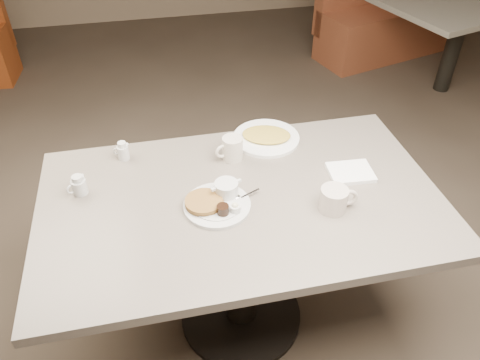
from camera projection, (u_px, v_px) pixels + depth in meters
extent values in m
cube|color=#4C3F33|center=(241.00, 317.00, 2.24)|extent=(7.00, 8.00, 0.02)
cube|color=slate|center=(241.00, 202.00, 1.77)|extent=(1.50, 0.90, 0.04)
cylinder|color=black|center=(241.00, 264.00, 2.00)|extent=(0.14, 0.14, 0.69)
cylinder|color=black|center=(241.00, 314.00, 2.22)|extent=(0.56, 0.56, 0.03)
cylinder|color=silver|center=(217.00, 205.00, 1.71)|extent=(0.31, 0.31, 0.01)
cylinder|color=silver|center=(217.00, 203.00, 1.71)|extent=(0.23, 0.23, 0.00)
cylinder|color=brown|center=(204.00, 203.00, 1.71)|extent=(0.17, 0.17, 0.01)
cylinder|color=brown|center=(204.00, 201.00, 1.69)|extent=(0.17, 0.17, 0.01)
cylinder|color=silver|center=(226.00, 189.00, 1.73)|extent=(0.11, 0.11, 0.05)
cube|color=silver|center=(214.00, 189.00, 1.70)|extent=(0.02, 0.02, 0.01)
cube|color=silver|center=(239.00, 181.00, 1.74)|extent=(0.02, 0.02, 0.01)
ellipsoid|color=silver|center=(223.00, 186.00, 1.72)|extent=(0.05, 0.05, 0.03)
ellipsoid|color=silver|center=(230.00, 186.00, 1.73)|extent=(0.04, 0.04, 0.02)
cylinder|color=black|center=(223.00, 210.00, 1.66)|extent=(0.05, 0.05, 0.04)
cylinder|color=silver|center=(235.00, 208.00, 1.67)|extent=(0.05, 0.05, 0.03)
ellipsoid|color=beige|center=(235.00, 206.00, 1.66)|extent=(0.03, 0.03, 0.02)
cube|color=#BABABE|center=(249.00, 194.00, 1.75)|extent=(0.09, 0.05, 0.00)
ellipsoid|color=#BABABE|center=(236.00, 197.00, 1.74)|extent=(0.03, 0.03, 0.01)
cylinder|color=beige|center=(334.00, 199.00, 1.68)|extent=(0.10, 0.10, 0.09)
cylinder|color=black|center=(335.00, 191.00, 1.66)|extent=(0.08, 0.08, 0.01)
torus|color=beige|center=(348.00, 198.00, 1.69)|extent=(0.07, 0.02, 0.07)
cube|color=white|center=(351.00, 172.00, 1.86)|extent=(0.18, 0.15, 0.02)
cylinder|color=beige|center=(233.00, 148.00, 1.92)|extent=(0.10, 0.10, 0.10)
torus|color=beige|center=(222.00, 151.00, 1.90)|extent=(0.06, 0.03, 0.06)
cylinder|color=beige|center=(79.00, 187.00, 1.76)|extent=(0.06, 0.06, 0.06)
cylinder|color=beige|center=(77.00, 179.00, 1.74)|extent=(0.05, 0.05, 0.02)
cone|color=beige|center=(83.00, 177.00, 1.75)|extent=(0.03, 0.03, 0.02)
torus|color=beige|center=(72.00, 189.00, 1.74)|extent=(0.04, 0.03, 0.04)
cylinder|color=silver|center=(123.00, 153.00, 1.93)|extent=(0.06, 0.06, 0.06)
cylinder|color=silver|center=(122.00, 145.00, 1.91)|extent=(0.04, 0.04, 0.02)
cone|color=silver|center=(126.00, 146.00, 1.91)|extent=(0.02, 0.02, 0.02)
torus|color=silver|center=(117.00, 151.00, 1.93)|extent=(0.03, 0.02, 0.03)
cylinder|color=white|center=(266.00, 138.00, 2.05)|extent=(0.37, 0.37, 0.01)
ellipsoid|color=gold|center=(266.00, 135.00, 2.04)|extent=(0.25, 0.21, 0.02)
cube|color=brown|center=(384.00, 31.00, 4.36)|extent=(1.33, 0.78, 0.45)
cube|color=gray|center=(467.00, 1.00, 3.51)|extent=(1.42, 1.13, 0.04)
cylinder|color=black|center=(452.00, 49.00, 3.75)|extent=(0.15, 0.15, 0.71)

